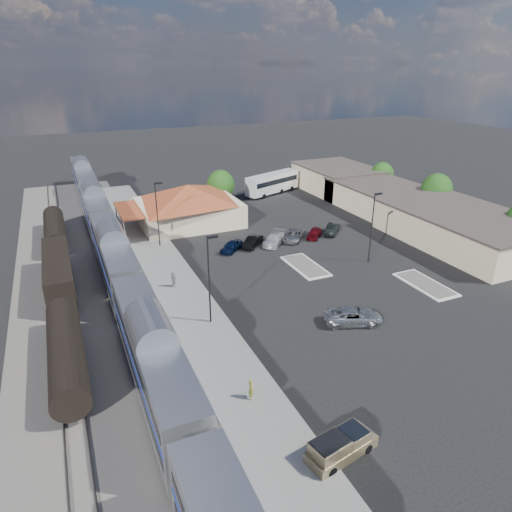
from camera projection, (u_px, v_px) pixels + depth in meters
name	position (u px, v px, depth m)	size (l,w,h in m)	color
ground	(284.00, 279.00, 53.45)	(280.00, 280.00, 0.00)	black
railbed	(89.00, 282.00, 52.39)	(16.00, 100.00, 0.12)	#4C4944
platform	(171.00, 276.00, 54.03)	(5.50, 92.00, 0.18)	gray
passenger_train	(114.00, 259.00, 51.56)	(3.00, 104.00, 5.55)	silver
freight_cars	(59.00, 275.00, 49.97)	(2.80, 46.00, 4.00)	black
station_depot	(188.00, 204.00, 70.78)	(18.35, 12.24, 6.20)	beige
buildings_east	(397.00, 202.00, 74.98)	(14.40, 51.40, 4.80)	#C6B28C
traffic_island_south	(305.00, 266.00, 56.58)	(3.30, 7.50, 0.21)	silver
traffic_island_north	(425.00, 284.00, 51.85)	(3.30, 7.50, 0.21)	silver
lamp_plat_s	(210.00, 273.00, 42.27)	(1.08, 0.25, 9.00)	black
lamp_plat_n	(158.00, 209.00, 60.82)	(1.08, 0.25, 9.00)	black
lamp_lot	(373.00, 222.00, 55.85)	(1.08, 0.25, 9.00)	black
tree_east_b	(437.00, 190.00, 74.53)	(4.94, 4.94, 6.96)	#382314
tree_east_c	(382.00, 175.00, 86.51)	(4.41, 4.41, 6.21)	#382314
tree_depot	(221.00, 185.00, 78.29)	(4.71, 4.71, 6.63)	#382314
pickup_truck	(342.00, 446.00, 29.03)	(5.19, 2.74, 1.71)	tan
suv	(353.00, 316.00, 43.98)	(2.60, 5.64, 1.57)	#ADB1B6
coach_bus	(272.00, 182.00, 87.50)	(12.35, 6.97, 3.92)	white
person_a	(251.00, 389.00, 33.76)	(0.61, 0.40, 1.67)	gold
person_b	(173.00, 280.00, 50.72)	(0.88, 0.68, 1.81)	silver
parked_car_a	(231.00, 246.00, 61.05)	(1.67, 4.16, 1.42)	#0C1C3E
parked_car_b	(252.00, 242.00, 62.48)	(1.53, 4.38, 1.44)	black
parked_car_c	(274.00, 239.00, 63.40)	(2.11, 5.20, 1.51)	silver
parked_car_d	(294.00, 236.00, 64.87)	(2.28, 4.96, 1.38)	gray
parked_car_e	(314.00, 233.00, 65.81)	(1.58, 3.93, 1.34)	maroon
parked_car_f	(332.00, 229.00, 67.23)	(1.51, 4.34, 1.43)	black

